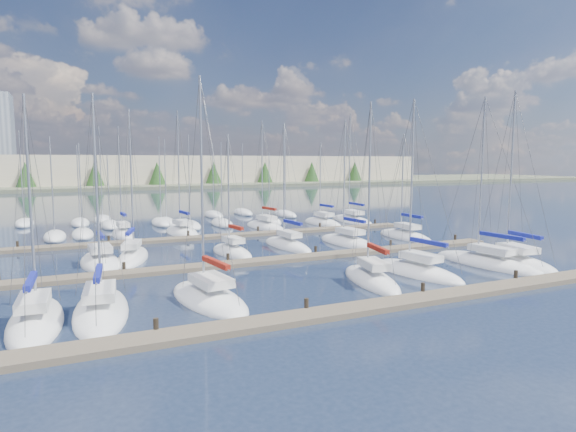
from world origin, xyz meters
name	(u,v)px	position (x,y,z in m)	size (l,w,h in m)	color
ground	(172,211)	(0.00, 60.00, 0.00)	(400.00, 400.00, 0.00)	#232F46
dock_near	(377,306)	(0.00, 2.01, 0.15)	(44.00, 1.93, 1.10)	#6B5E4C
dock_mid	(278,260)	(0.00, 16.01, 0.15)	(44.00, 1.93, 1.10)	#6B5E4C
dock_far	(227,236)	(0.00, 30.01, 0.15)	(44.00, 1.93, 1.10)	#6B5E4C
sailboat_a	(36,321)	(-17.29, 6.99, 0.18)	(2.93, 8.69, 12.32)	white
sailboat_d	(371,279)	(3.12, 7.13, 0.19)	(4.00, 8.20, 12.96)	white
sailboat_o	(182,232)	(-3.85, 34.63, 0.19)	(3.62, 8.08, 14.65)	white
sailboat_q	(322,223)	(14.76, 35.28, 0.17)	(3.23, 7.93, 11.41)	white
sailboat_n	(123,234)	(-10.18, 35.56, 0.20)	(2.50, 7.04, 12.74)	white
sailboat_i	(133,257)	(-10.77, 21.93, 0.19)	(4.34, 8.40, 13.31)	white
sailboat_c	(209,298)	(-8.22, 7.34, 0.18)	(4.30, 8.73, 13.89)	white
sailboat_j	(232,252)	(-2.46, 20.62, 0.19)	(3.08, 6.77, 11.35)	white
sailboat_p	(265,227)	(6.53, 35.02, 0.18)	(3.70, 8.48, 13.90)	white
sailboat_b	(101,311)	(-14.16, 7.52, 0.17)	(3.79, 9.45, 12.62)	white
sailboat_h	(100,262)	(-13.39, 21.06, 0.18)	(3.33, 7.92, 13.14)	white
sailboat_f	(486,263)	(14.59, 7.84, 0.18)	(3.55, 10.13, 14.01)	white
sailboat_e	(416,271)	(7.54, 7.80, 0.18)	(3.80, 8.76, 13.47)	white
sailboat_k	(287,245)	(3.49, 21.74, 0.19)	(2.84, 8.36, 12.60)	white
sailboat_m	(405,236)	(17.35, 21.52, 0.18)	(2.83, 8.56, 11.90)	white
sailboat_l	(348,242)	(9.74, 20.90, 0.18)	(3.41, 8.81, 13.05)	white
sailboat_r	(352,220)	(19.69, 35.95, 0.19)	(3.14, 9.69, 15.45)	white
sailboat_g	(513,262)	(16.88, 7.25, 0.18)	(4.30, 9.14, 14.54)	white
distant_boats	(163,222)	(-4.34, 43.76, 0.29)	(36.93, 20.75, 13.30)	#9EA0A5
shoreline	(74,164)	(-13.29, 149.77, 7.44)	(400.00, 60.00, 38.00)	#666B51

